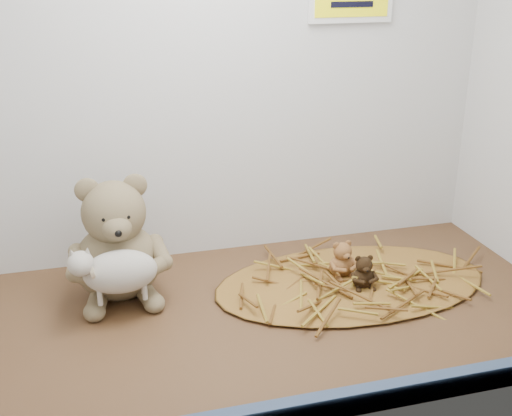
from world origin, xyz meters
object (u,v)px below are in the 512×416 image
object	(u,v)px
mini_teddy_brown	(364,270)
mini_teddy_tan	(342,257)
main_teddy	(116,237)
toy_lamb	(120,272)

from	to	relation	value
mini_teddy_brown	mini_teddy_tan	bearing A→B (deg)	119.09
main_teddy	mini_teddy_tan	xyz separation A→B (cm)	(43.66, -5.50, -7.18)
main_teddy	toy_lamb	distance (cm)	9.08
main_teddy	mini_teddy_tan	distance (cm)	44.59
main_teddy	mini_teddy_brown	world-z (taller)	main_teddy
main_teddy	mini_teddy_brown	size ratio (longest dim) A/B	3.62
mini_teddy_tan	mini_teddy_brown	size ratio (longest dim) A/B	1.13
toy_lamb	mini_teddy_tan	bearing A→B (deg)	4.07
main_teddy	mini_teddy_brown	distance (cm)	47.81
toy_lamb	mini_teddy_tan	xyz separation A→B (cm)	(43.66, 3.11, -4.26)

